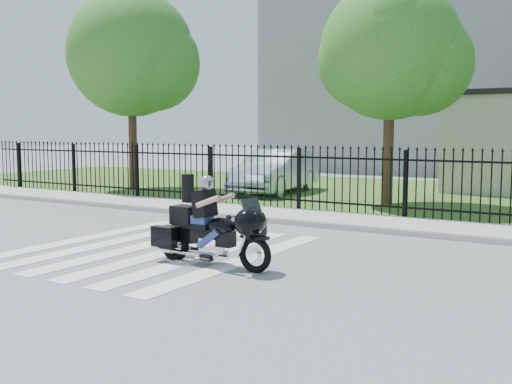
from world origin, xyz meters
The scene contains 12 objects.
ground centered at (0.00, 0.00, 0.00)m, with size 120.00×120.00×0.00m, color slate.
crosswalk centered at (0.00, 0.00, 0.01)m, with size 5.00×5.50×0.01m, color silver, non-canonical shape.
sidewalk centered at (0.00, 5.00, 0.06)m, with size 40.00×2.00×0.12m, color #ADAAA3.
curb centered at (0.00, 4.00, 0.06)m, with size 40.00×0.12×0.12m, color #ADAAA3.
grass_strip centered at (0.00, 12.00, 0.01)m, with size 40.00×12.00×0.02m, color #2E501B.
iron_fence centered at (0.00, 6.00, 0.90)m, with size 26.00×0.04×1.80m.
tree_left centered at (-8.50, 8.50, 5.17)m, with size 4.80×4.80×7.58m.
tree_mid centered at (1.50, 9.00, 4.67)m, with size 4.20×4.20×6.78m.
building_tall centered at (-3.00, 26.00, 6.00)m, with size 15.00×10.00×12.00m, color #919499.
motorcycle_rider centered at (1.69, -0.54, 0.64)m, with size 2.38×0.77×1.57m.
parked_car centered at (-3.07, 10.05, 0.80)m, with size 1.66×4.76×1.57m, color #A9BAD5.
litter_bin centered at (-3.54, 5.55, 0.54)m, with size 0.38×0.38×0.85m, color black.
Camera 1 is at (7.63, -8.70, 2.31)m, focal length 42.00 mm.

